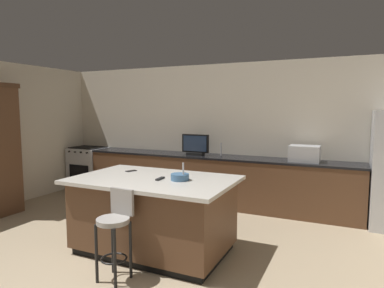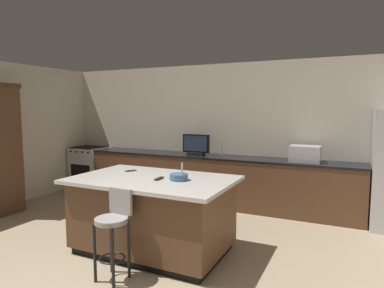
% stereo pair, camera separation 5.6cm
% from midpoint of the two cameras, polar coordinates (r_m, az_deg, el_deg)
% --- Properties ---
extents(wall_back, '(7.47, 0.12, 2.63)m').
position_cam_midpoint_polar(wall_back, '(6.50, 5.14, 1.85)').
color(wall_back, beige).
rests_on(wall_back, ground_plane).
extents(counter_back, '(5.17, 0.62, 0.92)m').
position_cam_midpoint_polar(counter_back, '(6.30, 3.21, -6.14)').
color(counter_back, brown).
rests_on(counter_back, ground_plane).
extents(kitchen_island, '(1.98, 1.26, 0.93)m').
position_cam_midpoint_polar(kitchen_island, '(4.31, -6.86, -11.72)').
color(kitchen_island, black).
rests_on(kitchen_island, ground_plane).
extents(range_oven, '(0.76, 0.63, 0.94)m').
position_cam_midpoint_polar(range_oven, '(7.87, -17.37, -3.89)').
color(range_oven, '#B7BABF').
rests_on(range_oven, ground_plane).
extents(microwave, '(0.48, 0.36, 0.26)m').
position_cam_midpoint_polar(microwave, '(5.80, 18.32, -1.57)').
color(microwave, '#B7BABF').
rests_on(microwave, counter_back).
extents(tv_monitor, '(0.53, 0.16, 0.39)m').
position_cam_midpoint_polar(tv_monitor, '(6.27, 0.31, -0.26)').
color(tv_monitor, black).
rests_on(tv_monitor, counter_back).
extents(sink_faucet_back, '(0.02, 0.02, 0.24)m').
position_cam_midpoint_polar(sink_faucet_back, '(6.25, 4.72, -0.87)').
color(sink_faucet_back, '#B2B2B7').
rests_on(sink_faucet_back, counter_back).
extents(sink_faucet_island, '(0.02, 0.02, 0.22)m').
position_cam_midpoint_polar(sink_faucet_island, '(3.97, -1.91, -4.75)').
color(sink_faucet_island, '#B2B2B7').
rests_on(sink_faucet_island, kitchen_island).
extents(bar_stool_center, '(0.34, 0.35, 0.95)m').
position_cam_midpoint_polar(bar_stool_center, '(3.68, -13.35, -13.56)').
color(bar_stool_center, gray).
rests_on(bar_stool_center, ground_plane).
extents(fruit_bowl, '(0.22, 0.22, 0.08)m').
position_cam_midpoint_polar(fruit_bowl, '(4.03, -2.48, -5.64)').
color(fruit_bowl, '#3F668C').
rests_on(fruit_bowl, kitchen_island).
extents(cell_phone, '(0.13, 0.17, 0.01)m').
position_cam_midpoint_polar(cell_phone, '(4.68, -10.65, -4.51)').
color(cell_phone, black).
rests_on(cell_phone, kitchen_island).
extents(tv_remote, '(0.05, 0.17, 0.02)m').
position_cam_midpoint_polar(tv_remote, '(4.09, -5.85, -5.88)').
color(tv_remote, black).
rests_on(tv_remote, kitchen_island).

